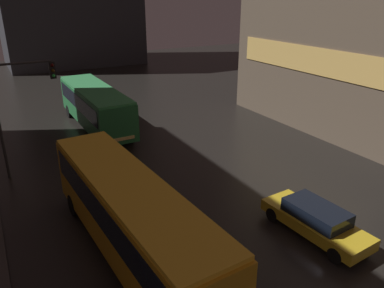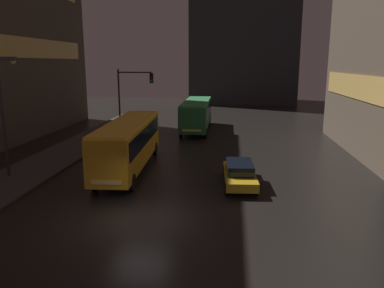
% 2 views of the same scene
% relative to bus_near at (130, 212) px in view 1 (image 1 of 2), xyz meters
% --- Properties ---
extents(building_right_block, '(10.07, 16.40, 15.26)m').
position_rel_bus_near_xyz_m(building_right_block, '(21.05, 7.40, 5.60)').
color(building_right_block, brown).
rests_on(building_right_block, ground).
extents(bus_near, '(2.95, 11.40, 3.29)m').
position_rel_bus_near_xyz_m(bus_near, '(0.00, 0.00, 0.00)').
color(bus_near, orange).
rests_on(bus_near, ground).
extents(bus_far, '(2.72, 10.76, 3.15)m').
position_rel_bus_near_xyz_m(bus_far, '(3.00, 15.32, -0.09)').
color(bus_far, '#236B38').
rests_on(bus_far, ground).
extents(car_taxi, '(2.04, 4.85, 1.36)m').
position_rel_bus_near_xyz_m(car_taxi, '(7.26, -2.35, -1.32)').
color(car_taxi, gold).
rests_on(car_taxi, ground).
extents(traffic_light_main, '(3.27, 0.35, 6.49)m').
position_rel_bus_near_xyz_m(traffic_light_main, '(-2.48, 9.73, 2.34)').
color(traffic_light_main, '#2D2D2D').
rests_on(traffic_light_main, ground).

